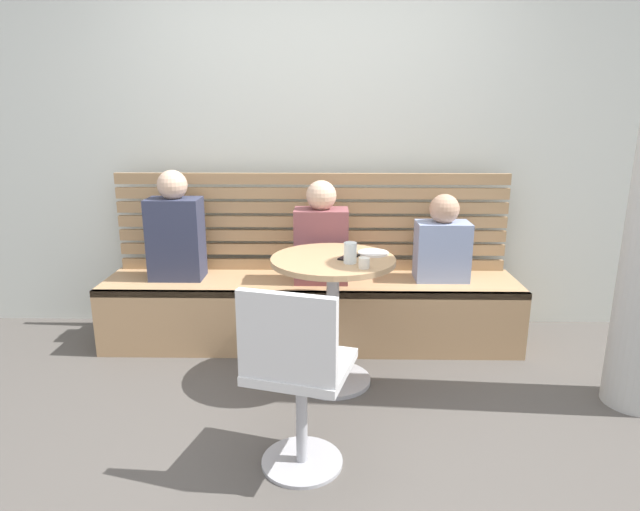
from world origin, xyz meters
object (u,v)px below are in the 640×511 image
Objects in this scene: phone_on_table at (349,257)px; cup_water_clear at (350,253)px; person_adult at (175,231)px; person_child_left at (442,243)px; plate_small at (373,253)px; booth_bench at (311,311)px; white_chair at (296,374)px; cafe_table at (333,296)px; cup_espresso_small at (364,263)px; person_child_middle at (321,238)px.

cup_water_clear is at bearing 119.41° from phone_on_table.
person_adult reaches higher than phone_on_table.
person_child_left reaches higher than plate_small.
plate_small is at bearing 53.84° from cup_water_clear.
plate_small is (1.24, -0.49, -0.01)m from person_adult.
booth_bench is 0.79m from plate_small.
person_child_left is (0.86, 1.39, 0.22)m from white_chair.
cafe_table is at bearing 79.27° from white_chair.
cafe_table is 1.19m from person_adult.
cup_espresso_small is at bearing -125.50° from person_child_left.
cafe_table is 0.24m from phone_on_table.
cup_water_clear is at bearing 71.14° from white_chair.
phone_on_table is at bearing -0.04° from cafe_table.
cup_espresso_small is 0.12m from cup_water_clear.
cup_espresso_small is 0.40× the size of phone_on_table.
person_adult is 5.08× the size of phone_on_table.
person_child_middle is (0.95, -0.05, -0.03)m from person_adult.
plate_small is at bearing -51.67° from booth_bench.
person_adult is 1.09× the size of person_child_middle.
person_adult is at bearing 148.50° from cup_water_clear.
phone_on_table is (0.09, -0.00, 0.23)m from cafe_table.
person_child_middle reaches higher than person_child_left.
phone_on_table is at bearing -67.42° from booth_bench.
cafe_table is 0.31m from cup_water_clear.
cup_water_clear is at bearing 124.69° from cup_espresso_small.
cup_espresso_small is 0.33× the size of plate_small.
white_chair is 5.00× the size of plate_small.
person_child_middle is (-0.07, 0.52, 0.21)m from cafe_table.
white_chair is at bearing 101.15° from phone_on_table.
cup_espresso_small is 0.29m from plate_small.
person_child_left is 5.11× the size of cup_water_clear.
person_adult is at bearing -0.01° from phone_on_table.
white_chair reaches higher than phone_on_table.
person_child_left is 0.85m from phone_on_table.
white_chair is 7.73× the size of cup_water_clear.
person_child_middle is 11.69× the size of cup_espresso_small.
booth_bench is 0.79m from phone_on_table.
cup_espresso_small is at bearing -52.06° from cafe_table.
plate_small is (-0.49, -0.49, 0.06)m from person_child_left.
person_child_middle is 0.65m from cup_water_clear.
booth_bench is 0.97m from person_child_left.
cup_water_clear reaches higher than booth_bench.
person_child_middle is 5.95× the size of cup_water_clear.
booth_bench is 19.29× the size of phone_on_table.
person_adult reaches higher than cafe_table.
booth_bench is at bearing 104.58° from cafe_table.
cup_espresso_small reaches higher than plate_small.
cup_water_clear is at bearing -31.50° from person_adult.
person_child_left is at bearing 39.12° from cafe_table.
cup_water_clear is (-0.62, -0.68, 0.11)m from person_child_left.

